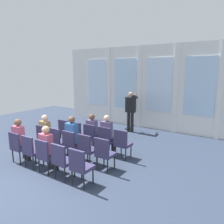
# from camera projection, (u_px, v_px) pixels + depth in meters

# --- Properties ---
(ground_plane) EXTENTS (16.66, 16.66, 0.00)m
(ground_plane) POSITION_uv_depth(u_px,v_px,m) (25.00, 183.00, 5.24)
(ground_plane) COLOR #2D384C
(rear_partition) EXTENTS (8.65, 0.14, 3.82)m
(rear_partition) POSITION_uv_depth(u_px,v_px,m) (143.00, 87.00, 10.09)
(rear_partition) COLOR silver
(rear_partition) RESTS_ON ground
(speaker) EXTENTS (0.50, 0.69, 1.79)m
(speaker) POSITION_uv_depth(u_px,v_px,m) (131.00, 109.00, 9.44)
(speaker) COLOR black
(speaker) RESTS_ON ground
(mic_stand) EXTENTS (0.28, 0.28, 1.55)m
(mic_stand) POSITION_uv_depth(u_px,v_px,m) (128.00, 122.00, 9.95)
(mic_stand) COLOR black
(mic_stand) RESTS_ON ground
(chair_r0_c0) EXTENTS (0.46, 0.44, 0.94)m
(chair_r0_c0) POSITION_uv_depth(u_px,v_px,m) (66.00, 130.00, 7.91)
(chair_r0_c0) COLOR black
(chair_r0_c0) RESTS_ON ground
(chair_r0_c1) EXTENTS (0.46, 0.44, 0.94)m
(chair_r0_c1) POSITION_uv_depth(u_px,v_px,m) (78.00, 133.00, 7.58)
(chair_r0_c1) COLOR black
(chair_r0_c1) RESTS_ON ground
(chair_r0_c2) EXTENTS (0.46, 0.44, 0.94)m
(chair_r0_c2) POSITION_uv_depth(u_px,v_px,m) (91.00, 136.00, 7.26)
(chair_r0_c2) COLOR black
(chair_r0_c2) RESTS_ON ground
(audience_r0_c2) EXTENTS (0.36, 0.39, 1.28)m
(audience_r0_c2) POSITION_uv_depth(u_px,v_px,m) (93.00, 130.00, 7.29)
(audience_r0_c2) COLOR #2D2D33
(audience_r0_c2) RESTS_ON ground
(chair_r0_c3) EXTENTS (0.46, 0.44, 0.94)m
(chair_r0_c3) POSITION_uv_depth(u_px,v_px,m) (106.00, 139.00, 6.93)
(chair_r0_c3) COLOR black
(chair_r0_c3) RESTS_ON ground
(audience_r0_c3) EXTENTS (0.36, 0.39, 1.31)m
(audience_r0_c3) POSITION_uv_depth(u_px,v_px,m) (107.00, 132.00, 6.96)
(audience_r0_c3) COLOR #2D2D33
(audience_r0_c3) RESTS_ON ground
(chair_r0_c4) EXTENTS (0.46, 0.44, 0.94)m
(chair_r0_c4) POSITION_uv_depth(u_px,v_px,m) (122.00, 142.00, 6.60)
(chair_r0_c4) COLOR black
(chair_r0_c4) RESTS_ON ground
(chair_r1_c0) EXTENTS (0.46, 0.44, 0.94)m
(chair_r1_c0) POSITION_uv_depth(u_px,v_px,m) (45.00, 137.00, 7.12)
(chair_r1_c0) COLOR black
(chair_r1_c0) RESTS_ON ground
(audience_r1_c0) EXTENTS (0.36, 0.39, 1.28)m
(audience_r1_c0) POSITION_uv_depth(u_px,v_px,m) (46.00, 131.00, 7.16)
(audience_r1_c0) COLOR #2D2D33
(audience_r1_c0) RESTS_ON ground
(chair_r1_c1) EXTENTS (0.46, 0.44, 0.94)m
(chair_r1_c1) POSITION_uv_depth(u_px,v_px,m) (57.00, 140.00, 6.79)
(chair_r1_c1) COLOR black
(chair_r1_c1) RESTS_ON ground
(chair_r1_c2) EXTENTS (0.46, 0.44, 0.94)m
(chair_r1_c2) POSITION_uv_depth(u_px,v_px,m) (71.00, 144.00, 6.47)
(chair_r1_c2) COLOR black
(chair_r1_c2) RESTS_ON ground
(audience_r1_c2) EXTENTS (0.36, 0.39, 1.37)m
(audience_r1_c2) POSITION_uv_depth(u_px,v_px,m) (73.00, 136.00, 6.49)
(audience_r1_c2) COLOR #2D2D33
(audience_r1_c2) RESTS_ON ground
(chair_r1_c3) EXTENTS (0.46, 0.44, 0.94)m
(chair_r1_c3) POSITION_uv_depth(u_px,v_px,m) (87.00, 148.00, 6.14)
(chair_r1_c3) COLOR black
(chair_r1_c3) RESTS_ON ground
(chair_r1_c4) EXTENTS (0.46, 0.44, 0.94)m
(chair_r1_c4) POSITION_uv_depth(u_px,v_px,m) (104.00, 152.00, 5.81)
(chair_r1_c4) COLOR black
(chair_r1_c4) RESTS_ON ground
(chair_r2_c0) EXTENTS (0.46, 0.44, 0.94)m
(chair_r2_c0) POSITION_uv_depth(u_px,v_px,m) (18.00, 145.00, 6.33)
(chair_r2_c0) COLOR black
(chair_r2_c0) RESTS_ON ground
(audience_r2_c0) EXTENTS (0.36, 0.39, 1.32)m
(audience_r2_c0) POSITION_uv_depth(u_px,v_px,m) (20.00, 138.00, 6.36)
(audience_r2_c0) COLOR #2D2D33
(audience_r2_c0) RESTS_ON ground
(chair_r2_c1) EXTENTS (0.46, 0.44, 0.94)m
(chair_r2_c1) POSITION_uv_depth(u_px,v_px,m) (31.00, 149.00, 6.01)
(chair_r2_c1) COLOR black
(chair_r2_c1) RESTS_ON ground
(chair_r2_c2) EXTENTS (0.46, 0.44, 0.94)m
(chair_r2_c2) POSITION_uv_depth(u_px,v_px,m) (46.00, 154.00, 5.68)
(chair_r2_c2) COLOR black
(chair_r2_c2) RESTS_ON ground
(audience_r2_c2) EXTENTS (0.36, 0.39, 1.29)m
(audience_r2_c2) POSITION_uv_depth(u_px,v_px,m) (48.00, 146.00, 5.71)
(audience_r2_c2) COLOR #2D2D33
(audience_r2_c2) RESTS_ON ground
(chair_r2_c3) EXTENTS (0.46, 0.44, 0.94)m
(chair_r2_c3) POSITION_uv_depth(u_px,v_px,m) (62.00, 159.00, 5.35)
(chair_r2_c3) COLOR black
(chair_r2_c3) RESTS_ON ground
(chair_r2_c4) EXTENTS (0.46, 0.44, 0.94)m
(chair_r2_c4) POSITION_uv_depth(u_px,v_px,m) (80.00, 165.00, 5.03)
(chair_r2_c4) COLOR black
(chair_r2_c4) RESTS_ON ground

